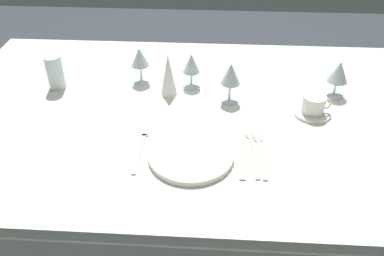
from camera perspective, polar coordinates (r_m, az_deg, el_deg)
ground_plane at (r=1.93m, az=0.37°, el=-16.02°), size 6.00×6.00×0.00m
dining_table at (r=1.46m, az=0.47°, el=-0.11°), size 1.80×1.11×0.74m
dinner_plate at (r=1.21m, az=-0.34°, el=-3.79°), size 0.26×0.26×0.02m
fork_outer at (r=1.25m, az=-7.23°, el=-2.77°), size 0.02×0.22×0.00m
dinner_knife at (r=1.23m, az=7.14°, el=-3.82°), size 0.03×0.23×0.00m
spoon_soup at (r=1.26m, az=8.49°, el=-2.81°), size 0.03×0.23×0.01m
spoon_dessert at (r=1.25m, az=9.61°, el=-3.16°), size 0.03×0.21×0.01m
saucer_left at (r=1.45m, az=16.53°, el=2.11°), size 0.13×0.13×0.01m
coffee_cup_left at (r=1.44m, az=16.84°, el=3.28°), size 0.10×0.08×0.06m
wine_glass_centre at (r=1.42m, az=5.48°, el=7.39°), size 0.07×0.07×0.15m
wine_glass_left at (r=1.51m, az=-0.09°, el=8.86°), size 0.07×0.07×0.13m
wine_glass_right at (r=1.54m, az=19.95°, el=7.27°), size 0.07×0.07×0.14m
wine_glass_far at (r=1.55m, az=-7.38°, el=9.68°), size 0.07×0.07×0.14m
drink_tumbler at (r=1.60m, az=-18.70°, el=7.23°), size 0.06×0.06×0.13m
napkin_folded at (r=1.47m, az=-3.35°, el=7.49°), size 0.06×0.06×0.16m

